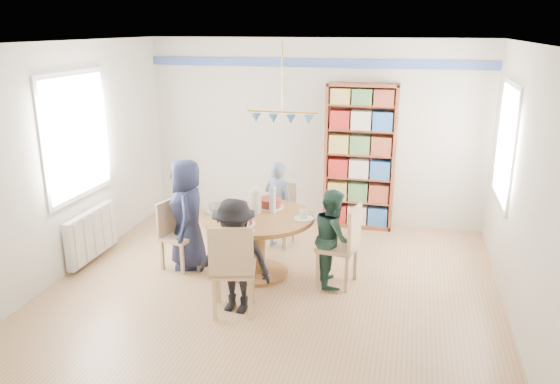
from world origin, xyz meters
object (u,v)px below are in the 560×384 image
(chair_right, at_px, (345,242))
(person_left, at_px, (187,214))
(radiator, at_px, (92,234))
(person_near, at_px, (235,256))
(chair_far, at_px, (281,211))
(chair_near, at_px, (232,266))
(bookshelf, at_px, (360,158))
(dining_table, at_px, (259,231))
(person_right, at_px, (333,237))
(chair_left, at_px, (174,231))
(person_far, at_px, (278,205))

(chair_right, distance_m, person_left, 1.93)
(radiator, bearing_deg, person_near, -20.12)
(chair_far, xyz_separation_m, chair_near, (-0.02, -2.00, 0.08))
(chair_far, bearing_deg, radiator, -153.02)
(radiator, height_order, person_near, person_near)
(person_near, bearing_deg, chair_right, 47.13)
(radiator, xyz_separation_m, bookshelf, (3.13, 2.04, 0.68))
(dining_table, height_order, chair_far, chair_far)
(chair_far, height_order, person_near, person_near)
(chair_far, height_order, chair_near, chair_near)
(person_left, relative_size, bookshelf, 0.65)
(person_near, bearing_deg, person_right, 51.55)
(chair_left, distance_m, bookshelf, 2.89)
(chair_left, xyz_separation_m, person_far, (1.08, 0.92, 0.13))
(radiator, bearing_deg, chair_far, 26.98)
(chair_right, xyz_separation_m, person_right, (-0.13, 0.01, 0.04))
(radiator, height_order, chair_near, chair_near)
(chair_far, bearing_deg, person_right, -50.13)
(person_right, bearing_deg, person_left, 72.89)
(radiator, relative_size, dining_table, 0.77)
(radiator, bearing_deg, chair_right, 1.22)
(chair_near, xyz_separation_m, person_right, (0.88, 0.97, 0.01))
(chair_far, xyz_separation_m, person_near, (-0.02, -1.90, 0.14))
(chair_near, height_order, person_right, person_right)
(person_left, bearing_deg, chair_left, -87.36)
(radiator, bearing_deg, chair_near, -22.34)
(person_far, bearing_deg, chair_left, 60.35)
(chair_far, bearing_deg, person_near, -90.64)
(person_right, height_order, person_far, person_far)
(chair_left, height_order, chair_right, chair_right)
(person_near, height_order, bookshelf, bookshelf)
(dining_table, relative_size, person_left, 0.96)
(chair_left, bearing_deg, radiator, -176.48)
(person_near, xyz_separation_m, bookshelf, (0.97, 2.83, 0.42))
(chair_right, distance_m, person_near, 1.33)
(chair_near, distance_m, person_right, 1.31)
(person_near, relative_size, bookshelf, 0.58)
(chair_left, height_order, bookshelf, bookshelf)
(bookshelf, bearing_deg, chair_near, -108.14)
(radiator, height_order, chair_right, chair_right)
(person_right, bearing_deg, chair_left, 74.99)
(chair_right, height_order, bookshelf, bookshelf)
(dining_table, distance_m, person_left, 0.92)
(radiator, relative_size, chair_right, 1.06)
(chair_right, bearing_deg, person_far, 137.30)
(person_right, bearing_deg, dining_table, 73.59)
(chair_near, xyz_separation_m, person_left, (-0.92, 1.02, 0.13))
(person_left, bearing_deg, bookshelf, 114.01)
(chair_far, relative_size, person_left, 0.63)
(radiator, bearing_deg, person_right, 1.52)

